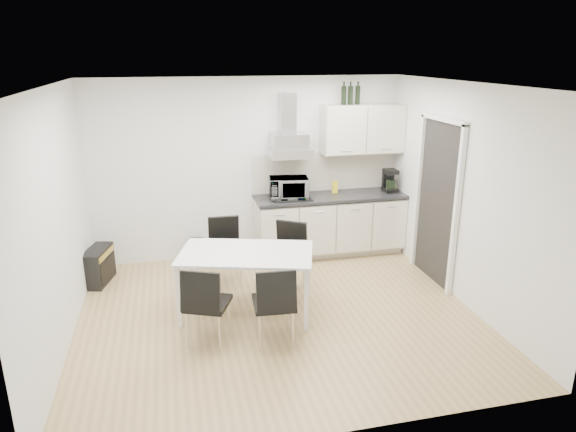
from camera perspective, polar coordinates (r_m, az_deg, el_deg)
The scene contains 15 objects.
ground at distance 6.06m, azimuth -1.08°, elevation -10.97°, with size 4.50×4.50×0.00m, color tan.
wall_back at distance 7.46m, azimuth -4.39°, elevation 5.22°, with size 4.50×0.10×2.60m, color silver.
wall_front at distance 3.75m, azimuth 5.31°, elevation -7.83°, with size 4.50×0.10×2.60m, color silver.
wall_left at distance 5.57m, azimuth -24.45°, elevation -0.75°, with size 0.10×4.00×2.60m, color silver.
wall_right at distance 6.40m, azimuth 18.97°, elevation 2.16°, with size 0.10×4.00×2.60m, color silver.
ceiling at distance 5.33m, azimuth -1.25°, elevation 14.37°, with size 4.50×4.50×0.00m, color white.
doorway at distance 6.89m, azimuth 16.12°, elevation 1.36°, with size 0.08×1.04×2.10m, color white.
kitchenette at distance 7.60m, azimuth 4.88°, elevation 1.77°, with size 2.22×0.64×2.52m.
dining_table at distance 5.88m, azimuth -4.68°, elevation -4.70°, with size 1.68×1.24×0.75m.
chair_far_left at distance 6.69m, azimuth -6.95°, elevation -4.08°, with size 0.44×0.50×0.88m, color black, non-canonical shape.
chair_far_right at distance 6.46m, azimuth -0.13°, elevation -4.77°, with size 0.44×0.50×0.88m, color black, non-canonical shape.
chair_near_left at distance 5.42m, azimuth -8.91°, elevation -9.66°, with size 0.44×0.50×0.88m, color black, non-canonical shape.
chair_near_right at distance 5.36m, azimuth -1.58°, elevation -9.74°, with size 0.44×0.50×0.88m, color black, non-canonical shape.
guitar_amp at distance 7.21m, azimuth -20.30°, elevation -5.20°, with size 0.38×0.61×0.47m.
floor_speaker at distance 7.62m, azimuth -10.20°, elevation -3.70°, with size 0.20×0.17×0.33m, color black.
Camera 1 is at (-1.10, -5.20, 2.92)m, focal length 32.00 mm.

